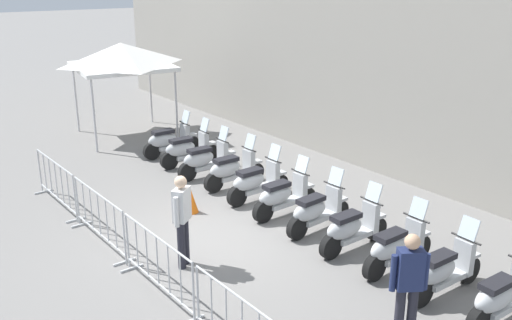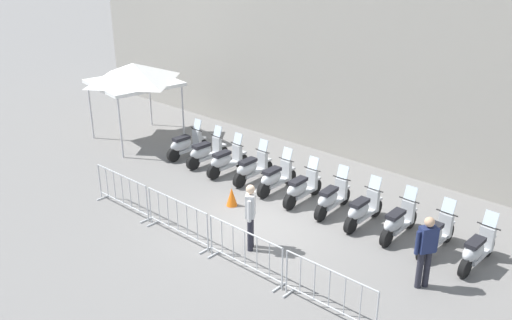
% 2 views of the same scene
% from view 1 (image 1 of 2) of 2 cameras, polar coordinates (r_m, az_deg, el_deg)
% --- Properties ---
extents(ground_plane, '(120.00, 120.00, 0.00)m').
position_cam_1_polar(ground_plane, '(11.77, -4.18, -7.60)').
color(ground_plane, slate).
extents(motorcycle_0, '(0.60, 1.72, 1.24)m').
position_cam_1_polar(motorcycle_0, '(16.57, -8.49, 1.88)').
color(motorcycle_0, black).
rests_on(motorcycle_0, ground).
extents(motorcycle_1, '(0.58, 1.73, 1.24)m').
position_cam_1_polar(motorcycle_1, '(15.72, -6.74, 1.02)').
color(motorcycle_1, black).
rests_on(motorcycle_1, ground).
extents(motorcycle_2, '(0.62, 1.72, 1.24)m').
position_cam_1_polar(motorcycle_2, '(14.87, -4.95, 0.03)').
color(motorcycle_2, black).
rests_on(motorcycle_2, ground).
extents(motorcycle_3, '(0.65, 1.72, 1.24)m').
position_cam_1_polar(motorcycle_3, '(14.12, -2.36, -0.94)').
color(motorcycle_3, black).
rests_on(motorcycle_3, ground).
extents(motorcycle_4, '(0.67, 1.72, 1.24)m').
position_cam_1_polar(motorcycle_4, '(13.33, -0.03, -2.16)').
color(motorcycle_4, black).
rests_on(motorcycle_4, ground).
extents(motorcycle_5, '(0.67, 1.71, 1.24)m').
position_cam_1_polar(motorcycle_5, '(12.56, 2.59, -3.53)').
color(motorcycle_5, black).
rests_on(motorcycle_5, ground).
extents(motorcycle_6, '(0.71, 1.71, 1.24)m').
position_cam_1_polar(motorcycle_6, '(11.89, 5.90, -4.95)').
color(motorcycle_6, black).
rests_on(motorcycle_6, ground).
extents(motorcycle_7, '(0.65, 1.72, 1.24)m').
position_cam_1_polar(motorcycle_7, '(11.23, 9.32, -6.59)').
color(motorcycle_7, black).
rests_on(motorcycle_7, ground).
extents(motorcycle_8, '(0.65, 1.72, 1.24)m').
position_cam_1_polar(motorcycle_8, '(10.68, 13.47, -8.29)').
color(motorcycle_8, black).
rests_on(motorcycle_8, ground).
extents(motorcycle_9, '(0.62, 1.72, 1.24)m').
position_cam_1_polar(motorcycle_9, '(10.15, 17.84, -10.23)').
color(motorcycle_9, black).
rests_on(motorcycle_9, ground).
extents(motorcycle_10, '(0.61, 1.72, 1.24)m').
position_cam_1_polar(motorcycle_10, '(9.72, 22.85, -12.22)').
color(motorcycle_10, black).
rests_on(motorcycle_10, ground).
extents(barrier_segment_0, '(2.20, 0.79, 1.07)m').
position_cam_1_polar(barrier_segment_0, '(13.74, -18.88, -2.23)').
color(barrier_segment_0, '#B2B5B7').
rests_on(barrier_segment_0, ground).
extents(barrier_segment_1, '(2.20, 0.79, 1.07)m').
position_cam_1_polar(barrier_segment_1, '(11.71, -15.03, -5.52)').
color(barrier_segment_1, '#B2B5B7').
rests_on(barrier_segment_1, ground).
extents(barrier_segment_2, '(2.20, 0.79, 1.07)m').
position_cam_1_polar(barrier_segment_2, '(9.81, -9.56, -10.10)').
color(barrier_segment_2, '#B2B5B7').
rests_on(barrier_segment_2, ground).
extents(officer_mid_plaza, '(0.34, 0.51, 1.73)m').
position_cam_1_polar(officer_mid_plaza, '(8.58, 14.66, -11.54)').
color(officer_mid_plaza, '#23232D').
rests_on(officer_mid_plaza, ground).
extents(officer_by_barriers, '(0.42, 0.41, 1.73)m').
position_cam_1_polar(officer_by_barriers, '(10.40, -7.22, -5.43)').
color(officer_by_barriers, '#23232D').
rests_on(officer_by_barriers, ground).
extents(canopy_tent, '(2.74, 2.74, 2.91)m').
position_cam_1_polar(canopy_tent, '(18.37, -12.99, 9.87)').
color(canopy_tent, silver).
rests_on(canopy_tent, ground).
extents(traffic_cone, '(0.32, 0.32, 0.55)m').
position_cam_1_polar(traffic_cone, '(12.86, -6.36, -3.95)').
color(traffic_cone, orange).
rests_on(traffic_cone, ground).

